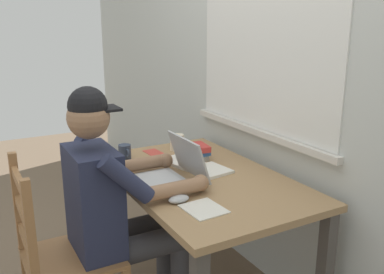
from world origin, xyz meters
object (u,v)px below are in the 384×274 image
object	(u,v)px
laptop	(173,172)
coffee_mug_dark	(125,152)
landscape_photo_print	(153,152)
desk	(200,193)
seated_person	(116,201)
computer_mouse	(179,199)
book_stack_main	(195,152)
coffee_mug_white	(177,143)
wooden_chair	(60,258)

from	to	relation	value
laptop	coffee_mug_dark	size ratio (longest dim) A/B	2.95
laptop	landscape_photo_print	size ratio (longest dim) A/B	2.54
desk	seated_person	distance (m)	0.47
seated_person	landscape_photo_print	world-z (taller)	seated_person
computer_mouse	book_stack_main	xyz separation A→B (m)	(-0.50, 0.37, 0.03)
coffee_mug_white	landscape_photo_print	size ratio (longest dim) A/B	0.97
computer_mouse	desk	bearing A→B (deg)	133.93
landscape_photo_print	desk	bearing A→B (deg)	1.22
coffee_mug_white	landscape_photo_print	distance (m)	0.16
coffee_mug_dark	desk	bearing A→B (deg)	27.67
laptop	coffee_mug_white	size ratio (longest dim) A/B	2.63
desk	laptop	distance (m)	0.22
computer_mouse	landscape_photo_print	world-z (taller)	computer_mouse
seated_person	computer_mouse	size ratio (longest dim) A/B	12.35
wooden_chair	landscape_photo_print	distance (m)	0.90
seated_person	desk	bearing A→B (deg)	90.60
desk	wooden_chair	bearing A→B (deg)	-89.62
book_stack_main	landscape_photo_print	size ratio (longest dim) A/B	1.39
coffee_mug_white	landscape_photo_print	world-z (taller)	coffee_mug_white
laptop	coffee_mug_white	bearing A→B (deg)	150.50
landscape_photo_print	laptop	bearing A→B (deg)	-17.04
wooden_chair	coffee_mug_dark	distance (m)	0.75
coffee_mug_white	desk	bearing A→B (deg)	-12.67
wooden_chair	laptop	xyz separation A→B (m)	(0.00, 0.58, 0.32)
coffee_mug_white	landscape_photo_print	xyz separation A→B (m)	(-0.03, -0.15, -0.05)
desk	coffee_mug_white	distance (m)	0.50
desk	coffee_mug_white	world-z (taller)	coffee_mug_white
coffee_mug_dark	book_stack_main	world-z (taller)	book_stack_main
wooden_chair	landscape_photo_print	world-z (taller)	wooden_chair
coffee_mug_white	book_stack_main	world-z (taller)	coffee_mug_white
seated_person	landscape_photo_print	distance (m)	0.66
desk	computer_mouse	distance (m)	0.37
computer_mouse	landscape_photo_print	distance (m)	0.77
wooden_chair	landscape_photo_print	xyz separation A→B (m)	(-0.50, 0.70, 0.26)
laptop	landscape_photo_print	xyz separation A→B (m)	(-0.50, 0.12, -0.05)
desk	coffee_mug_white	size ratio (longest dim) A/B	10.10
desk	wooden_chair	xyz separation A→B (m)	(0.00, -0.75, -0.17)
laptop	coffee_mug_white	distance (m)	0.54
computer_mouse	coffee_mug_dark	size ratio (longest dim) A/B	0.89
seated_person	coffee_mug_white	size ratio (longest dim) A/B	9.82
seated_person	coffee_mug_white	bearing A→B (deg)	129.60
wooden_chair	book_stack_main	bearing A→B (deg)	106.81
coffee_mug_white	wooden_chair	bearing A→B (deg)	-60.96
landscape_photo_print	coffee_mug_white	bearing A→B (deg)	74.25
seated_person	landscape_photo_print	bearing A→B (deg)	140.24
seated_person	computer_mouse	world-z (taller)	seated_person
computer_mouse	coffee_mug_dark	bearing A→B (deg)	179.18
wooden_chair	laptop	bearing A→B (deg)	89.99
desk	laptop	world-z (taller)	laptop
desk	computer_mouse	world-z (taller)	computer_mouse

